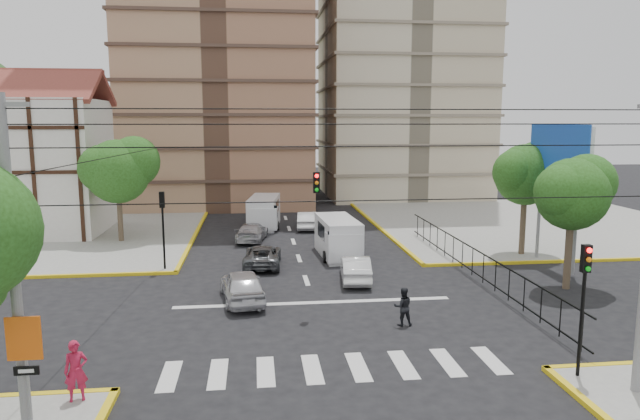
{
  "coord_description": "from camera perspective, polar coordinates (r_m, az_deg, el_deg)",
  "views": [
    {
      "loc": [
        -2.67,
        -24.4,
        8.43
      ],
      "look_at": [
        0.59,
        3.75,
        4.0
      ],
      "focal_mm": 32.0,
      "sensor_mm": 36.0,
      "label": 1
    }
  ],
  "objects": [
    {
      "name": "stop_line",
      "position": [
        27.08,
        -0.63,
        -9.24
      ],
      "size": [
        13.0,
        0.4,
        0.01
      ],
      "primitive_type": "cube",
      "color": "silver",
      "rests_on": "ground"
    },
    {
      "name": "district_sign",
      "position": [
        17.41,
        -27.42,
        -12.24
      ],
      "size": [
        0.9,
        0.12,
        3.2
      ],
      "color": "slate",
      "rests_on": "ground"
    },
    {
      "name": "sidewalk_nw",
      "position": [
        48.39,
        -27.49,
        -2.07
      ],
      "size": [
        26.0,
        26.0,
        0.15
      ],
      "primitive_type": "cube",
      "color": "gray",
      "rests_on": "ground"
    },
    {
      "name": "car_silver_rear_left",
      "position": [
        40.75,
        -6.83,
        -2.18
      ],
      "size": [
        2.56,
        4.72,
        1.3
      ],
      "primitive_type": "imported",
      "rotation": [
        0.0,
        0.0,
        2.97
      ],
      "color": "#A8A8AC",
      "rests_on": "ground"
    },
    {
      "name": "van_left_lane",
      "position": [
        45.66,
        -5.62,
        -0.29
      ],
      "size": [
        2.82,
        5.64,
        2.43
      ],
      "rotation": [
        0.0,
        0.0,
        -0.14
      ],
      "color": "silver",
      "rests_on": "ground"
    },
    {
      "name": "traffic_light_se",
      "position": [
        20.33,
        24.88,
        -7.13
      ],
      "size": [
        0.28,
        0.22,
        4.4
      ],
      "color": "black",
      "rests_on": "ground"
    },
    {
      "name": "car_silver_front_left",
      "position": [
        27.3,
        -7.76,
        -7.49
      ],
      "size": [
        2.43,
        4.74,
        1.55
      ],
      "primitive_type": "imported",
      "rotation": [
        0.0,
        0.0,
        3.28
      ],
      "color": "silver",
      "rests_on": "ground"
    },
    {
      "name": "billboard",
      "position": [
        34.97,
        22.78,
        4.21
      ],
      "size": [
        0.36,
        6.2,
        8.1
      ],
      "color": "slate",
      "rests_on": "ground"
    },
    {
      "name": "tree_tudor",
      "position": [
        41.58,
        -19.46,
        3.95
      ],
      "size": [
        5.39,
        4.4,
        7.43
      ],
      "color": "#473828",
      "rests_on": "ground"
    },
    {
      "name": "ground",
      "position": [
        25.95,
        -0.35,
        -10.07
      ],
      "size": [
        160.0,
        160.0,
        0.0
      ],
      "primitive_type": "plane",
      "color": "black",
      "rests_on": "ground"
    },
    {
      "name": "car_darkgrey_mid_right",
      "position": [
        40.85,
        1.05,
        -2.13
      ],
      "size": [
        2.1,
        3.89,
        1.26
      ],
      "primitive_type": "imported",
      "rotation": [
        0.0,
        0.0,
        3.32
      ],
      "color": "#242426",
      "rests_on": "ground"
    },
    {
      "name": "tudor_building",
      "position": [
        47.42,
        -26.81,
        4.09
      ],
      "size": [
        10.8,
        8.05,
        12.23
      ],
      "color": "silver",
      "rests_on": "ground"
    },
    {
      "name": "car_grey_mid_left",
      "position": [
        33.66,
        -5.76,
        -4.57
      ],
      "size": [
        2.36,
        4.62,
        1.25
      ],
      "primitive_type": "imported",
      "rotation": [
        0.0,
        0.0,
        3.08
      ],
      "color": "#54575B",
      "rests_on": "ground"
    },
    {
      "name": "utility_pole_sw",
      "position": [
        17.05,
        -28.32,
        -4.61
      ],
      "size": [
        1.4,
        0.28,
        9.0
      ],
      "color": "slate",
      "rests_on": "ground"
    },
    {
      "name": "sidewalk_ne",
      "position": [
        50.55,
        20.15,
        -1.18
      ],
      "size": [
        26.0,
        26.0,
        0.15
      ],
      "primitive_type": "cube",
      "color": "gray",
      "rests_on": "ground"
    },
    {
      "name": "car_white_rear_right",
      "position": [
        45.04,
        -1.29,
        -1.0
      ],
      "size": [
        1.91,
        4.34,
        1.39
      ],
      "primitive_type": "imported",
      "rotation": [
        0.0,
        0.0,
        3.04
      ],
      "color": "white",
      "rests_on": "ground"
    },
    {
      "name": "car_white_front_right",
      "position": [
        30.5,
        3.56,
        -5.84
      ],
      "size": [
        1.89,
        4.3,
        1.37
      ],
      "primitive_type": "imported",
      "rotation": [
        0.0,
        0.0,
        3.03
      ],
      "color": "white",
      "rests_on": "ground"
    },
    {
      "name": "park_fence",
      "position": [
        32.29,
        14.93,
        -6.56
      ],
      "size": [
        0.1,
        22.5,
        1.66
      ],
      "primitive_type": null,
      "color": "black",
      "rests_on": "ground"
    },
    {
      "name": "pedestrian_crosswalk",
      "position": [
        24.24,
        8.3,
        -9.53
      ],
      "size": [
        0.81,
        0.65,
        1.62
      ],
      "primitive_type": "imported",
      "rotation": [
        0.0,
        0.0,
        3.1
      ],
      "color": "black",
      "rests_on": "ground"
    },
    {
      "name": "van_right_lane",
      "position": [
        35.62,
        1.86,
        -2.88
      ],
      "size": [
        2.4,
        5.45,
        2.4
      ],
      "rotation": [
        0.0,
        0.0,
        0.06
      ],
      "color": "silver",
      "rests_on": "ground"
    },
    {
      "name": "crosswalk_stripes",
      "position": [
        20.41,
        1.55,
        -15.5
      ],
      "size": [
        12.0,
        2.4,
        0.01
      ],
      "primitive_type": "cube",
      "color": "silver",
      "rests_on": "ground"
    },
    {
      "name": "traffic_light_hanging",
      "position": [
        22.66,
        0.19,
        2.48
      ],
      "size": [
        18.0,
        9.12,
        0.92
      ],
      "color": "black",
      "rests_on": "ground"
    },
    {
      "name": "traffic_light_nw",
      "position": [
        33.04,
        -15.46,
        -0.7
      ],
      "size": [
        0.28,
        0.22,
        4.4
      ],
      "color": "black",
      "rests_on": "ground"
    },
    {
      "name": "tree_park_c",
      "position": [
        37.5,
        19.99,
        3.62
      ],
      "size": [
        4.65,
        3.8,
        7.25
      ],
      "color": "#473828",
      "rests_on": "ground"
    },
    {
      "name": "tree_park_a",
      "position": [
        30.94,
        24.05,
        1.76
      ],
      "size": [
        4.41,
        3.6,
        6.83
      ],
      "color": "#473828",
      "rests_on": "ground"
    },
    {
      "name": "pedestrian_sw_corner",
      "position": [
        19.07,
        -23.21,
        -14.56
      ],
      "size": [
        0.77,
        0.61,
        1.85
      ],
      "primitive_type": "imported",
      "rotation": [
        0.0,
        0.0,
        0.27
      ],
      "color": "#B11B3D",
      "rests_on": "sidewalk_sw"
    }
  ]
}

